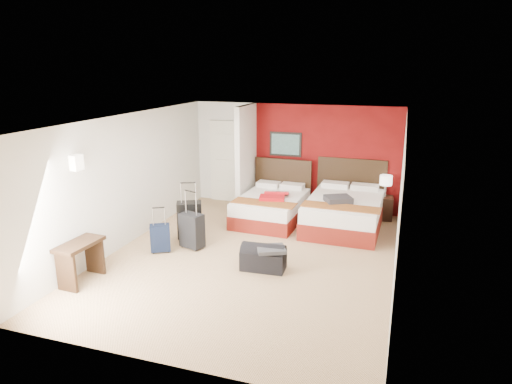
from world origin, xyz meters
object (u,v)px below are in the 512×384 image
at_px(nightstand, 384,208).
at_px(suitcase_charcoal, 192,232).
at_px(suitcase_black, 190,221).
at_px(duffel_bag, 263,259).
at_px(desk, 81,262).
at_px(suitcase_navy, 160,239).
at_px(bed_left, 271,208).
at_px(table_lamp, 385,186).
at_px(red_suitcase_open, 274,196).
at_px(bed_right, 344,213).

bearing_deg(nightstand, suitcase_charcoal, -144.23).
height_order(suitcase_black, duffel_bag, suitcase_black).
height_order(suitcase_black, desk, suitcase_black).
distance_m(duffel_bag, desk, 2.97).
distance_m(suitcase_black, suitcase_navy, 0.84).
bearing_deg(suitcase_charcoal, bed_left, 80.44).
relative_size(table_lamp, suitcase_charcoal, 0.76).
relative_size(red_suitcase_open, duffel_bag, 0.98).
bearing_deg(bed_left, suitcase_black, -126.28).
distance_m(table_lamp, suitcase_black, 4.40).
bearing_deg(suitcase_black, bed_left, 25.86).
distance_m(suitcase_charcoal, desk, 2.12).
bearing_deg(nightstand, suitcase_navy, -144.56).
bearing_deg(desk, red_suitcase_open, 62.72).
relative_size(bed_left, nightstand, 3.60).
height_order(suitcase_charcoal, desk, desk).
relative_size(bed_right, desk, 2.68).
relative_size(table_lamp, suitcase_black, 0.67).
relative_size(suitcase_navy, desk, 0.62).
bearing_deg(bed_right, duffel_bag, -110.95).
xyz_separation_m(suitcase_navy, desk, (-0.59, -1.47, 0.09)).
distance_m(red_suitcase_open, nightstand, 2.52).
height_order(bed_right, red_suitcase_open, red_suitcase_open).
relative_size(suitcase_black, suitcase_charcoal, 1.12).
xyz_separation_m(bed_right, suitcase_charcoal, (-2.60, -2.02, -0.00)).
bearing_deg(suitcase_navy, bed_left, 28.07).
distance_m(bed_left, suitcase_charcoal, 2.22).
height_order(table_lamp, suitcase_black, table_lamp).
distance_m(nightstand, desk, 6.48).
bearing_deg(bed_right, nightstand, 48.87).
xyz_separation_m(red_suitcase_open, suitcase_black, (-1.35, -1.44, -0.25)).
bearing_deg(suitcase_black, suitcase_charcoal, -84.24).
xyz_separation_m(bed_right, suitcase_navy, (-3.08, -2.38, -0.07)).
distance_m(bed_left, nightstand, 2.55).
xyz_separation_m(suitcase_charcoal, duffel_bag, (1.57, -0.49, -0.13)).
height_order(bed_left, suitcase_navy, bed_left).
bearing_deg(nightstand, bed_right, -137.04).
relative_size(bed_left, suitcase_charcoal, 2.94).
bearing_deg(red_suitcase_open, duffel_bag, -90.44).
bearing_deg(suitcase_navy, bed_right, 7.86).
height_order(red_suitcase_open, suitcase_black, suitcase_black).
xyz_separation_m(bed_left, suitcase_navy, (-1.47, -2.35, -0.03)).
xyz_separation_m(suitcase_navy, duffel_bag, (2.05, -0.12, -0.06)).
xyz_separation_m(bed_left, nightstand, (2.39, 0.89, -0.02)).
bearing_deg(suitcase_navy, suitcase_charcoal, 7.68).
distance_m(red_suitcase_open, suitcase_charcoal, 2.19).
height_order(suitcase_charcoal, duffel_bag, suitcase_charcoal).
height_order(nightstand, suitcase_navy, nightstand).
distance_m(red_suitcase_open, suitcase_black, 1.99).
bearing_deg(table_lamp, bed_left, -159.58).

